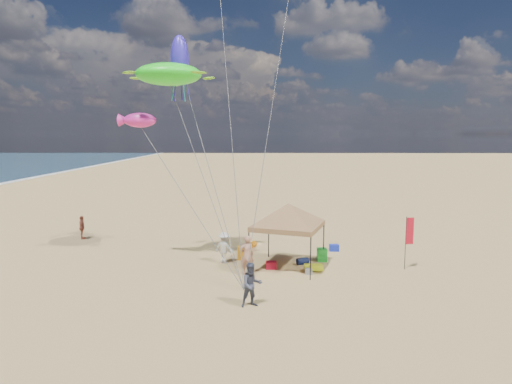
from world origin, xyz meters
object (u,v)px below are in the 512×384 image
Objects in this scene: cooler_red at (271,265)px; person_near_a at (247,255)px; cooler_blue at (334,248)px; chair_yellow at (242,253)px; beach_cart at (313,267)px; canopy_tent at (288,206)px; feather_flag at (409,234)px; person_far_a at (82,227)px; chair_green at (322,255)px; person_near_c at (224,248)px; person_near_b at (252,285)px.

person_near_a is at bearing -144.69° from cooler_red.
chair_yellow is (-5.26, -1.74, 0.16)m from cooler_blue.
cooler_blue is at bearing 66.69° from beach_cart.
cooler_red is (-0.84, -0.26, -2.98)m from canopy_tent.
feather_flag is 8.67m from chair_yellow.
person_far_a is (-15.81, 2.79, 0.58)m from cooler_blue.
person_near_a reaches higher than beach_cart.
feather_flag reaches higher than chair_green.
person_near_a is (-3.28, -0.49, 0.76)m from beach_cart.
feather_flag is 1.76× the size of person_far_a.
canopy_tent is at bearing 177.67° from feather_flag.
person_near_a is at bearing -151.44° from canopy_tent.
person_far_a reaches higher than chair_green.
person_near_c reaches higher than cooler_red.
canopy_tent is at bearing -149.19° from chair_green.
canopy_tent is 10.80× the size of cooler_blue.
feather_flag reaches higher than person_near_b.
canopy_tent is 10.80× the size of cooler_red.
chair_yellow is at bearing -116.97° from person_near_c.
cooler_red is (-6.84, -0.02, -1.62)m from feather_flag.
canopy_tent is 3.53× the size of person_near_c.
chair_green is 0.78× the size of beach_cart.
chair_green is at bearing 30.81° from canopy_tent.
chair_green and chair_yellow have the same top height.
cooler_blue is 2.32m from chair_green.
person_near_c reaches higher than cooler_blue.
person_near_b reaches higher than beach_cart.
chair_green is (1.90, 1.13, -2.82)m from canopy_tent.
canopy_tent is at bearing -133.97° from person_far_a.
beach_cart is (-4.76, -0.37, -1.61)m from feather_flag.
chair_green is at bearing -4.69° from chair_yellow.
cooler_red is 2.72m from person_near_c.
person_near_b is at bearing 76.62° from person_near_a.
person_far_a is (-12.91, 6.01, -2.41)m from canopy_tent.
beach_cart is 15.64m from person_far_a.
person_near_b is 6.11m from person_near_c.
canopy_tent reaches higher than person_near_c.
cooler_red is at bearing 170.35° from beach_cart.
chair_green is 0.46× the size of person_far_a.
feather_flag is 4.57m from chair_green.
person_far_a is (-10.54, 4.53, 0.42)m from chair_yellow.
canopy_tent is 8.33× the size of chair_green.
chair_green is at bearing -115.50° from cooler_blue.
beach_cart is (-1.66, -3.84, 0.01)m from cooler_blue.
cooler_blue is 0.77× the size of chair_green.
person_near_b is at bearing -84.54° from chair_yellow.
beach_cart is at bearing -110.59° from chair_green.
person_near_b is 15.80m from person_far_a.
person_near_b is at bearing 129.31° from person_near_c.
chair_yellow is 11.48m from person_far_a.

